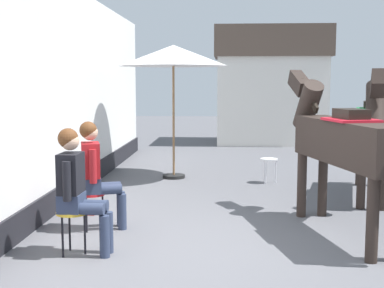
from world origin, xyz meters
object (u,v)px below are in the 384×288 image
at_px(seated_visitor_far, 96,170).
at_px(spare_stool_white, 269,162).
at_px(saddled_horse_far, 372,127).
at_px(cafe_parasol, 173,56).
at_px(seated_visitor_near, 77,185).
at_px(saddled_horse_near, 341,141).
at_px(satchel_bag, 86,208).

xyz_separation_m(seated_visitor_far, spare_stool_white, (2.45, 3.31, -0.38)).
bearing_deg(spare_stool_white, saddled_horse_far, -37.12).
bearing_deg(spare_stool_white, cafe_parasol, 167.25).
xyz_separation_m(seated_visitor_near, spare_stool_white, (2.41, 4.30, -0.38)).
relative_size(cafe_parasol, spare_stool_white, 5.61).
xyz_separation_m(saddled_horse_near, satchel_bag, (-3.40, 0.70, -1.06)).
bearing_deg(seated_visitor_far, saddled_horse_far, 28.13).
bearing_deg(satchel_bag, seated_visitor_near, -72.41).
relative_size(saddled_horse_far, spare_stool_white, 6.41).
height_order(cafe_parasol, spare_stool_white, cafe_parasol).
bearing_deg(satchel_bag, cafe_parasol, 77.17).
bearing_deg(saddled_horse_near, cafe_parasol, 123.51).
height_order(seated_visitor_near, spare_stool_white, seated_visitor_near).
distance_m(seated_visitor_far, satchel_bag, 1.06).
bearing_deg(saddled_horse_near, seated_visitor_far, -179.25).
height_order(saddled_horse_far, spare_stool_white, saddled_horse_far).
relative_size(seated_visitor_far, satchel_bag, 4.96).
relative_size(saddled_horse_near, spare_stool_white, 6.39).
xyz_separation_m(saddled_horse_near, saddled_horse_far, (0.93, 2.10, 0.00)).
bearing_deg(spare_stool_white, satchel_bag, -137.44).
distance_m(seated_visitor_far, spare_stool_white, 4.13).
relative_size(seated_visitor_far, saddled_horse_near, 0.47).
xyz_separation_m(saddled_horse_far, cafe_parasol, (-3.37, 1.58, 1.20)).
relative_size(saddled_horse_far, cafe_parasol, 1.14).
xyz_separation_m(seated_visitor_far, saddled_horse_far, (3.99, 2.13, 0.38)).
relative_size(spare_stool_white, satchel_bag, 1.64).
bearing_deg(cafe_parasol, seated_visitor_near, -97.14).
bearing_deg(cafe_parasol, seated_visitor_far, -99.54).
distance_m(spare_stool_white, satchel_bag, 3.80).
distance_m(saddled_horse_far, satchel_bag, 4.68).
xyz_separation_m(seated_visitor_far, satchel_bag, (-0.35, 0.74, -0.68)).
bearing_deg(saddled_horse_near, saddled_horse_far, 65.97).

